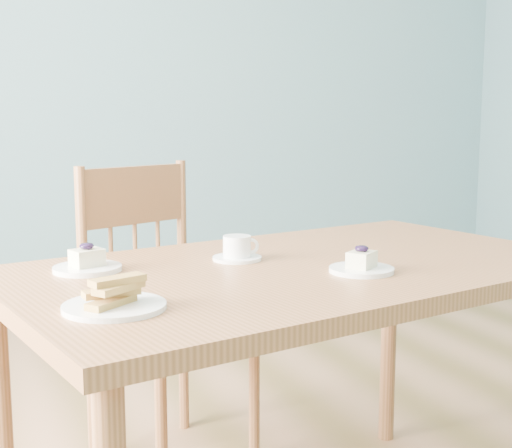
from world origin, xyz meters
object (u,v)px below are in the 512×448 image
Objects in this scene: dining_table at (301,294)px; biscotti_plate at (114,299)px; cheesecake_plate_near at (361,265)px; coffee_cup at (237,250)px; dining_chair at (163,313)px; cheesecake_plate_far at (87,264)px.

biscotti_plate is (-0.51, -0.24, 0.09)m from dining_table.
cheesecake_plate_near and biscotti_plate have the same top height.
cheesecake_plate_near is at bearing -27.92° from coffee_cup.
cheesecake_plate_far is (-0.32, -0.50, 0.28)m from dining_chair.
coffee_cup is (-0.21, 0.24, 0.01)m from cheesecake_plate_near.
biscotti_plate is (-0.38, -0.34, -0.01)m from coffee_cup.
dining_chair is at bearing 69.06° from biscotti_plate.
coffee_cup is (0.05, -0.52, 0.29)m from dining_chair.
dining_table is 0.19m from coffee_cup.
dining_chair is at bearing 95.03° from dining_table.
cheesecake_plate_far is 0.82× the size of biscotti_plate.
biscotti_plate is at bearing -166.36° from dining_table.
coffee_cup is 0.51m from biscotti_plate.
dining_table is at bearing -13.62° from cheesecake_plate_far.
coffee_cup is at bearing 131.22° from cheesecake_plate_near.
dining_chair reaches higher than dining_table.
cheesecake_plate_near is 0.94× the size of cheesecake_plate_far.
biscotti_plate is at bearing -133.44° from dining_chair.
dining_chair is 7.85× the size of coffee_cup.
dining_chair reaches higher than biscotti_plate.
dining_table is 0.57m from biscotti_plate.
coffee_cup is at bearing -2.63° from cheesecake_plate_far.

